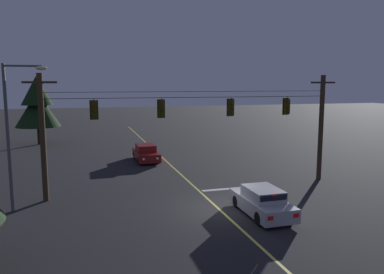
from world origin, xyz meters
TOP-DOWN VIEW (x-y plane):
  - ground_plane at (0.00, 0.00)m, footprint 180.00×180.00m
  - lane_centre_stripe at (0.00, 9.98)m, footprint 0.14×60.00m
  - stop_bar_paint at (1.90, 3.38)m, footprint 3.40×0.36m
  - signal_span_assembly at (0.00, 3.98)m, footprint 19.55×0.32m
  - traffic_light_leftmost at (-6.08, 3.96)m, footprint 0.48×0.41m
  - traffic_light_left_inner at (-2.18, 3.96)m, footprint 0.48×0.41m
  - traffic_light_centre at (2.27, 3.96)m, footprint 0.48×0.41m
  - traffic_light_right_inner at (6.21, 3.96)m, footprint 0.48×0.41m
  - car_waiting_near_lane at (1.80, -1.46)m, footprint 1.80×4.33m
  - car_oncoming_lead at (-1.61, 13.56)m, footprint 1.80×4.42m
  - street_lamp_corner at (-10.05, 2.59)m, footprint 2.11×0.30m
  - tree_verge_far at (-11.35, 25.52)m, footprint 4.71×4.71m

SIDE VIEW (x-z plane):
  - ground_plane at x=0.00m, z-range 0.00..0.00m
  - lane_centre_stripe at x=0.00m, z-range 0.00..0.01m
  - stop_bar_paint at x=1.90m, z-range 0.00..0.01m
  - car_oncoming_lead at x=-1.61m, z-range -0.05..1.34m
  - car_waiting_near_lane at x=1.80m, z-range -0.05..1.34m
  - signal_span_assembly at x=0.00m, z-range 0.15..7.28m
  - tree_verge_far at x=-11.35m, z-range 0.71..8.08m
  - street_lamp_corner at x=-10.05m, z-range 0.79..8.35m
  - traffic_light_leftmost at x=-6.08m, z-range 4.46..5.68m
  - traffic_light_left_inner at x=-2.18m, z-range 4.46..5.68m
  - traffic_light_centre at x=2.27m, z-range 4.46..5.68m
  - traffic_light_right_inner at x=6.21m, z-range 4.46..5.68m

